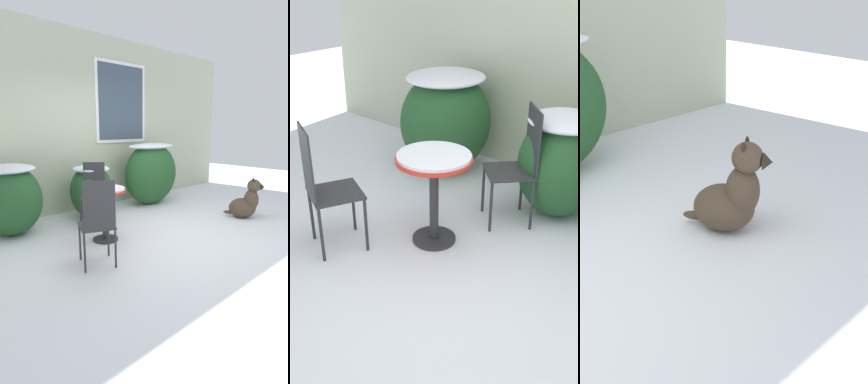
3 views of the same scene
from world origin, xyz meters
TOP-DOWN VIEW (x-y plane):
  - dog at (1.59, -0.27)m, footprint 0.54×0.61m

SIDE VIEW (x-z plane):
  - dog at x=1.59m, z-range -0.09..0.61m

